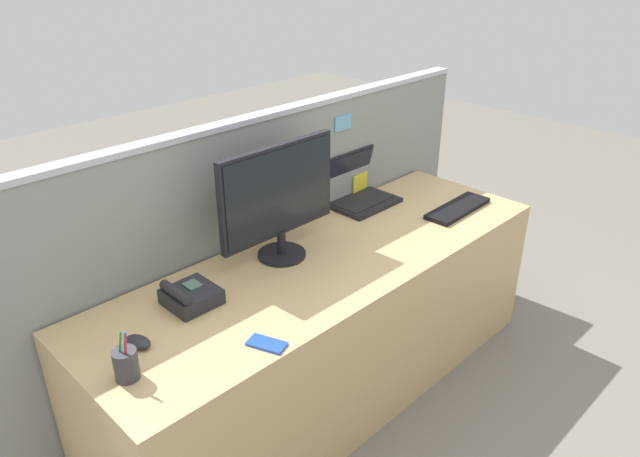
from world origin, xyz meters
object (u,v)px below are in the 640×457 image
Objects in this scene: computer_mouse_right_hand at (138,342)px; cell_phone_blue_case at (267,344)px; desktop_monitor at (279,196)px; keyboard_main at (458,208)px; laptop at (356,190)px; pen_cup at (126,364)px; desk_phone at (190,296)px.

computer_mouse_right_hand is 0.77× the size of cell_phone_blue_case.
keyboard_main is at bearing -16.83° from desktop_monitor.
cell_phone_blue_case is (-0.44, -0.43, -0.27)m from desktop_monitor.
computer_mouse_right_hand is at bearing 114.52° from cell_phone_blue_case.
laptop is 1.54m from pen_cup.
keyboard_main is (0.92, -0.28, -0.26)m from desktop_monitor.
desktop_monitor is 0.67m from cell_phone_blue_case.
desktop_monitor is 0.54m from desk_phone.
desktop_monitor is at bearing 5.01° from desk_phone.
keyboard_main is at bearing -57.63° from laptop.
desktop_monitor reaches higher than pen_cup.
desk_phone is 0.28m from computer_mouse_right_hand.
keyboard_main is at bearing -0.96° from pen_cup.
pen_cup is at bearing -165.01° from laptop.
desktop_monitor is 0.80m from computer_mouse_right_hand.
pen_cup reaches higher than cell_phone_blue_case.
desktop_monitor reaches higher than desk_phone.
desktop_monitor is 3.23× the size of pen_cup.
pen_cup is (-0.10, -0.12, 0.04)m from computer_mouse_right_hand.
pen_cup is at bearing -163.65° from desktop_monitor.
keyboard_main is 2.26× the size of pen_cup.
pen_cup is at bearing -150.65° from desk_phone.
desk_phone is 1.37× the size of cell_phone_blue_case.
desktop_monitor is 4.43× the size of cell_phone_blue_case.
desktop_monitor is 1.43× the size of keyboard_main.
desk_phone is 1.42m from keyboard_main.
desk_phone reaches higher than cell_phone_blue_case.
cell_phone_blue_case is at bearing -57.17° from computer_mouse_right_hand.
pen_cup is (-1.76, 0.03, 0.04)m from keyboard_main.
keyboard_main is at bearing -17.86° from computer_mouse_right_hand.
desk_phone is at bearing 74.85° from cell_phone_blue_case.
pen_cup reaches higher than keyboard_main.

